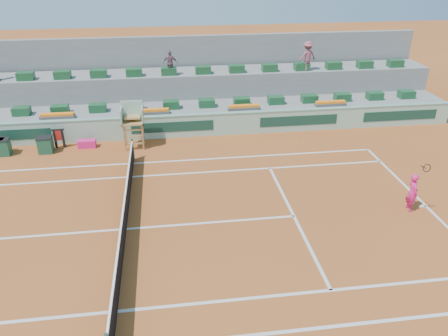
{
  "coord_description": "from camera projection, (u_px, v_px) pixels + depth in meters",
  "views": [
    {
      "loc": [
        1.8,
        -13.7,
        9.4
      ],
      "look_at": [
        4.0,
        2.5,
        1.0
      ],
      "focal_mm": 35.0,
      "sensor_mm": 36.0,
      "label": 1
    }
  ],
  "objects": [
    {
      "name": "seating_tier_upper",
      "position": [
        137.0,
        94.0,
        26.41
      ],
      "size": [
        36.0,
        2.4,
        2.6
      ],
      "primitive_type": "cube",
      "color": "gray",
      "rests_on": "ground"
    },
    {
      "name": "spectator_mid",
      "position": [
        170.0,
        63.0,
        25.13
      ],
      "size": [
        0.86,
        0.45,
        1.41
      ],
      "primitive_type": "imported",
      "rotation": [
        0.0,
        0.0,
        3.02
      ],
      "color": "#7C5263",
      "rests_on": "seating_tier_upper"
    },
    {
      "name": "seat_row_upper",
      "position": [
        134.0,
        72.0,
        25.19
      ],
      "size": [
        32.9,
        0.6,
        0.44
      ],
      "color": "#194B28",
      "rests_on": "seating_tier_upper"
    },
    {
      "name": "player_bag",
      "position": [
        87.0,
        144.0,
        22.58
      ],
      "size": [
        0.91,
        0.4,
        0.4
      ],
      "primitive_type": "cube",
      "color": "#F11F7A",
      "rests_on": "ground"
    },
    {
      "name": "ground",
      "position": [
        126.0,
        229.0,
        16.16
      ],
      "size": [
        90.0,
        90.0,
        0.0
      ],
      "primitive_type": "plane",
      "color": "#92461C",
      "rests_on": "ground"
    },
    {
      "name": "flower_planters",
      "position": [
        106.0,
        114.0,
        23.31
      ],
      "size": [
        26.8,
        0.36,
        0.28
      ],
      "color": "#525252",
      "rests_on": "seating_tier_lower"
    },
    {
      "name": "court_lines",
      "position": [
        126.0,
        229.0,
        16.16
      ],
      "size": [
        23.89,
        11.09,
        0.01
      ],
      "color": "silver",
      "rests_on": "ground"
    },
    {
      "name": "umpire_chair",
      "position": [
        133.0,
        119.0,
        22.06
      ],
      "size": [
        1.1,
        0.9,
        2.4
      ],
      "color": "#A0723C",
      "rests_on": "ground"
    },
    {
      "name": "spectator_right",
      "position": [
        307.0,
        56.0,
        25.97
      ],
      "size": [
        1.25,
        0.92,
        1.74
      ],
      "primitive_type": "imported",
      "rotation": [
        0.0,
        0.0,
        3.4
      ],
      "color": "#964B58",
      "rests_on": "seating_tier_upper"
    },
    {
      "name": "seat_row_lower",
      "position": [
        135.0,
        106.0,
        24.15
      ],
      "size": [
        32.9,
        0.6,
        0.44
      ],
      "color": "#194B28",
      "rests_on": "seating_tier_lower"
    },
    {
      "name": "towel_rack",
      "position": [
        59.0,
        137.0,
        22.36
      ],
      "size": [
        0.64,
        0.11,
        1.03
      ],
      "color": "black",
      "rests_on": "ground"
    },
    {
      "name": "drink_cooler_b",
      "position": [
        3.0,
        147.0,
        21.66
      ],
      "size": [
        0.68,
        0.59,
        0.84
      ],
      "color": "#184A33",
      "rests_on": "ground"
    },
    {
      "name": "tennis_player",
      "position": [
        412.0,
        192.0,
        16.99
      ],
      "size": [
        0.4,
        0.86,
        2.28
      ],
      "color": "#F11F7A",
      "rests_on": "ground"
    },
    {
      "name": "advertising_hoarding",
      "position": [
        136.0,
        128.0,
        23.36
      ],
      "size": [
        36.0,
        0.34,
        1.26
      ],
      "color": "#98BFA8",
      "rests_on": "ground"
    },
    {
      "name": "stadium_back_wall",
      "position": [
        137.0,
        73.0,
        27.41
      ],
      "size": [
        36.0,
        0.4,
        4.4
      ],
      "primitive_type": "cube",
      "color": "gray",
      "rests_on": "ground"
    },
    {
      "name": "seating_tier_lower",
      "position": [
        137.0,
        114.0,
        25.32
      ],
      "size": [
        36.0,
        4.0,
        1.2
      ],
      "primitive_type": "cube",
      "color": "gray",
      "rests_on": "ground"
    },
    {
      "name": "drink_cooler_a",
      "position": [
        45.0,
        145.0,
        21.92
      ],
      "size": [
        0.72,
        0.62,
        0.84
      ],
      "color": "#184A33",
      "rests_on": "ground"
    },
    {
      "name": "tennis_net",
      "position": [
        125.0,
        217.0,
        15.92
      ],
      "size": [
        0.1,
        11.97,
        1.1
      ],
      "color": "black",
      "rests_on": "ground"
    }
  ]
}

